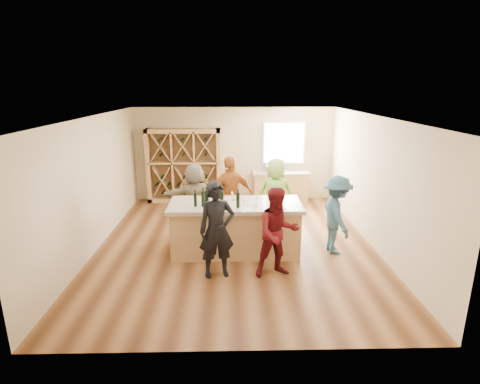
{
  "coord_description": "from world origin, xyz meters",
  "views": [
    {
      "loc": [
        -0.09,
        -7.72,
        3.41
      ],
      "look_at": [
        0.1,
        0.2,
        1.15
      ],
      "focal_mm": 28.0,
      "sensor_mm": 36.0,
      "label": 1
    }
  ],
  "objects_px": {
    "person_far_mid": "(231,195)",
    "wine_bottle_f": "(238,200)",
    "wine_bottle_d": "(215,200)",
    "person_far_right": "(276,195)",
    "wine_bottle_c": "(207,198)",
    "person_near_right": "(278,233)",
    "wine_rack": "(184,166)",
    "person_server": "(337,215)",
    "sink": "(274,169)",
    "wine_bottle_e": "(222,199)",
    "wine_bottle_a": "(195,200)",
    "person_far_left": "(195,197)",
    "wine_bottle_b": "(203,199)",
    "person_near_left": "(217,230)",
    "tasting_counter_base": "(235,229)"
  },
  "relations": [
    {
      "from": "person_far_mid",
      "to": "person_near_left",
      "type": "bearing_deg",
      "value": 62.95
    },
    {
      "from": "person_far_left",
      "to": "wine_bottle_f",
      "type": "relative_size",
      "value": 5.53
    },
    {
      "from": "wine_rack",
      "to": "wine_bottle_a",
      "type": "distance_m",
      "value": 3.91
    },
    {
      "from": "wine_rack",
      "to": "person_far_mid",
      "type": "height_order",
      "value": "wine_rack"
    },
    {
      "from": "sink",
      "to": "wine_bottle_e",
      "type": "height_order",
      "value": "wine_bottle_e"
    },
    {
      "from": "wine_bottle_c",
      "to": "wine_bottle_d",
      "type": "height_order",
      "value": "wine_bottle_c"
    },
    {
      "from": "sink",
      "to": "wine_bottle_b",
      "type": "bearing_deg",
      "value": -116.01
    },
    {
      "from": "sink",
      "to": "wine_bottle_f",
      "type": "distance_m",
      "value": 4.06
    },
    {
      "from": "person_server",
      "to": "person_far_left",
      "type": "relative_size",
      "value": 1.0
    },
    {
      "from": "wine_rack",
      "to": "person_server",
      "type": "height_order",
      "value": "wine_rack"
    },
    {
      "from": "sink",
      "to": "person_far_mid",
      "type": "relative_size",
      "value": 0.29
    },
    {
      "from": "person_server",
      "to": "wine_bottle_c",
      "type": "bearing_deg",
      "value": 87.11
    },
    {
      "from": "person_far_mid",
      "to": "wine_bottle_b",
      "type": "bearing_deg",
      "value": 46.73
    },
    {
      "from": "wine_bottle_a",
      "to": "wine_bottle_b",
      "type": "distance_m",
      "value": 0.16
    },
    {
      "from": "person_server",
      "to": "person_far_left",
      "type": "xyz_separation_m",
      "value": [
        -3.06,
        1.36,
        0.0
      ]
    },
    {
      "from": "tasting_counter_base",
      "to": "wine_bottle_a",
      "type": "bearing_deg",
      "value": -166.34
    },
    {
      "from": "wine_bottle_e",
      "to": "person_near_left",
      "type": "distance_m",
      "value": 0.9
    },
    {
      "from": "wine_bottle_a",
      "to": "person_far_left",
      "type": "bearing_deg",
      "value": 96.04
    },
    {
      "from": "wine_bottle_d",
      "to": "person_server",
      "type": "height_order",
      "value": "person_server"
    },
    {
      "from": "wine_bottle_b",
      "to": "person_far_mid",
      "type": "height_order",
      "value": "person_far_mid"
    },
    {
      "from": "wine_bottle_c",
      "to": "person_near_right",
      "type": "height_order",
      "value": "person_near_right"
    },
    {
      "from": "wine_bottle_b",
      "to": "person_near_left",
      "type": "xyz_separation_m",
      "value": [
        0.29,
        -0.82,
        -0.34
      ]
    },
    {
      "from": "wine_bottle_c",
      "to": "wine_bottle_d",
      "type": "relative_size",
      "value": 1.06
    },
    {
      "from": "tasting_counter_base",
      "to": "wine_bottle_e",
      "type": "relative_size",
      "value": 8.32
    },
    {
      "from": "person_far_right",
      "to": "person_far_left",
      "type": "bearing_deg",
      "value": 5.22
    },
    {
      "from": "wine_bottle_a",
      "to": "wine_bottle_c",
      "type": "distance_m",
      "value": 0.24
    },
    {
      "from": "wine_bottle_a",
      "to": "wine_rack",
      "type": "bearing_deg",
      "value": 100.17
    },
    {
      "from": "wine_rack",
      "to": "person_far_left",
      "type": "xyz_separation_m",
      "value": [
        0.53,
        -2.36,
        -0.27
      ]
    },
    {
      "from": "wine_bottle_a",
      "to": "wine_bottle_d",
      "type": "bearing_deg",
      "value": -9.45
    },
    {
      "from": "wine_bottle_b",
      "to": "wine_bottle_d",
      "type": "height_order",
      "value": "wine_bottle_b"
    },
    {
      "from": "wine_bottle_d",
      "to": "person_far_right",
      "type": "relative_size",
      "value": 0.16
    },
    {
      "from": "sink",
      "to": "wine_bottle_f",
      "type": "height_order",
      "value": "wine_bottle_f"
    },
    {
      "from": "person_far_mid",
      "to": "sink",
      "type": "bearing_deg",
      "value": -137.66
    },
    {
      "from": "wine_bottle_b",
      "to": "person_far_left",
      "type": "distance_m",
      "value": 1.59
    },
    {
      "from": "wine_bottle_b",
      "to": "person_far_right",
      "type": "bearing_deg",
      "value": 40.99
    },
    {
      "from": "wine_bottle_b",
      "to": "person_near_right",
      "type": "distance_m",
      "value": 1.67
    },
    {
      "from": "wine_bottle_a",
      "to": "wine_bottle_d",
      "type": "xyz_separation_m",
      "value": [
        0.39,
        -0.06,
        0.01
      ]
    },
    {
      "from": "wine_rack",
      "to": "wine_bottle_f",
      "type": "bearing_deg",
      "value": -68.74
    },
    {
      "from": "wine_rack",
      "to": "wine_bottle_b",
      "type": "height_order",
      "value": "wine_rack"
    },
    {
      "from": "person_far_right",
      "to": "person_near_left",
      "type": "bearing_deg",
      "value": 67.49
    },
    {
      "from": "person_far_mid",
      "to": "wine_bottle_f",
      "type": "relative_size",
      "value": 6.18
    },
    {
      "from": "person_far_left",
      "to": "wine_rack",
      "type": "bearing_deg",
      "value": -87.04
    },
    {
      "from": "wine_bottle_a",
      "to": "wine_bottle_e",
      "type": "relative_size",
      "value": 0.84
    },
    {
      "from": "wine_bottle_a",
      "to": "person_server",
      "type": "relative_size",
      "value": 0.16
    },
    {
      "from": "wine_rack",
      "to": "person_server",
      "type": "xyz_separation_m",
      "value": [
        3.59,
        -3.72,
        -0.27
      ]
    },
    {
      "from": "sink",
      "to": "wine_bottle_e",
      "type": "xyz_separation_m",
      "value": [
        -1.48,
        -3.79,
        0.22
      ]
    },
    {
      "from": "wine_bottle_b",
      "to": "person_near_left",
      "type": "bearing_deg",
      "value": -70.27
    },
    {
      "from": "wine_bottle_b",
      "to": "wine_bottle_e",
      "type": "xyz_separation_m",
      "value": [
        0.37,
        0.01,
        0.0
      ]
    },
    {
      "from": "sink",
      "to": "person_server",
      "type": "bearing_deg",
      "value": -76.32
    },
    {
      "from": "wine_rack",
      "to": "person_far_mid",
      "type": "xyz_separation_m",
      "value": [
        1.39,
        -2.58,
        -0.17
      ]
    }
  ]
}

